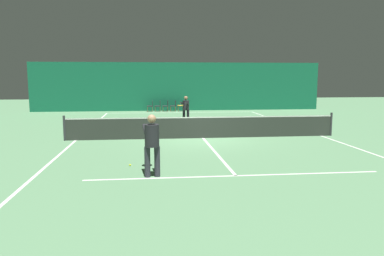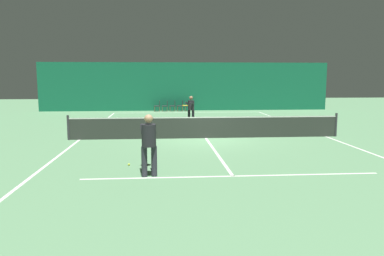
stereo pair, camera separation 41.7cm
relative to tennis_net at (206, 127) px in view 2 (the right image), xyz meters
The scene contains 17 objects.
ground_plane 0.51m from the tennis_net, ahead, with size 60.00×60.00×0.00m, color #56845B.
backdrop_curtain 13.69m from the tennis_net, 90.00° to the left, with size 23.00×0.12×3.81m.
court_line_baseline_far 11.91m from the tennis_net, 90.00° to the left, with size 11.00×0.10×0.00m.
court_line_service_far 6.42m from the tennis_net, 90.00° to the left, with size 8.25×0.10×0.00m.
court_line_service_near 6.42m from the tennis_net, 90.00° to the right, with size 8.25×0.10×0.00m.
court_line_sideline_left 5.52m from the tennis_net, behind, with size 0.10×23.80×0.00m.
court_line_sideline_right 5.52m from the tennis_net, ahead, with size 0.10×23.80×0.00m.
court_line_centre 0.51m from the tennis_net, ahead, with size 0.10×12.80×0.00m.
tennis_net is the anchor object (origin of this frame).
player_near 6.62m from the tennis_net, 110.29° to the right, with size 0.50×1.40×1.71m.
player_far 5.18m from the tennis_net, 93.06° to the left, with size 0.87×1.34×1.60m.
courtside_chair_0 13.26m from the tennis_net, 99.74° to the left, with size 0.44×0.44×0.84m.
courtside_chair_1 13.17m from the tennis_net, 97.17° to the left, with size 0.44×0.44×0.84m.
courtside_chair_2 13.11m from the tennis_net, 94.57° to the left, with size 0.44×0.44×0.84m.
courtside_chair_3 13.07m from the tennis_net, 91.96° to the left, with size 0.44×0.44×0.84m.
courtside_chair_4 13.07m from the tennis_net, 89.33° to the left, with size 0.44×0.44×0.84m.
tennis_ball 5.76m from the tennis_net, 120.96° to the right, with size 0.07×0.07×0.07m.
Camera 2 is at (-1.91, -16.26, 2.72)m, focal length 35.00 mm.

